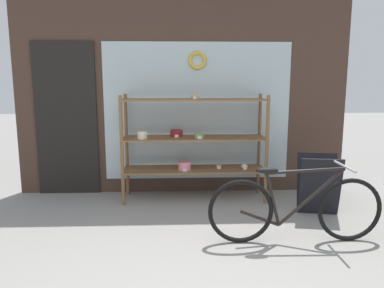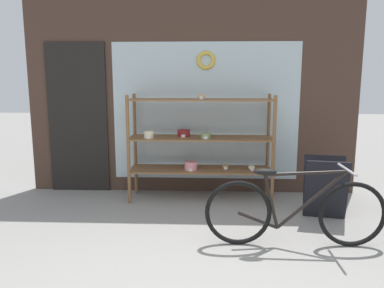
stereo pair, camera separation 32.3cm
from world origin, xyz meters
TOP-DOWN VIEW (x-y plane):
  - storefront_facade at (-0.05, 2.70)m, footprint 4.60×0.13m
  - display_case at (0.12, 2.31)m, footprint 1.88×0.50m
  - bicycle at (1.07, 0.91)m, footprint 1.73×0.46m
  - sandwich_board at (1.60, 1.68)m, footprint 0.53×0.45m

SIDE VIEW (x-z plane):
  - bicycle at x=1.07m, z-range -0.04..0.74m
  - sandwich_board at x=1.60m, z-range 0.01..0.71m
  - display_case at x=0.12m, z-range 0.11..1.52m
  - storefront_facade at x=-0.05m, z-range -0.04..2.99m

